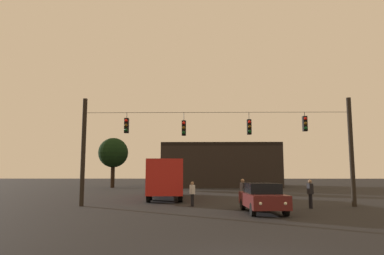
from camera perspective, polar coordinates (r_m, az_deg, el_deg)
ground_plane at (r=32.91m, az=3.05°, el=-10.83°), size 168.00×168.00×0.00m
overhead_signal_span at (r=22.26m, az=3.93°, el=-2.66°), size 17.05×0.44×6.77m
city_bus at (r=29.37m, az=-4.28°, el=-7.62°), size 3.34×11.16×3.00m
car_near_right at (r=19.09m, az=11.26°, el=-10.95°), size 1.99×4.40×1.52m
pedestrian_crossing_left at (r=22.05m, az=18.50°, el=-9.84°), size 0.30×0.39×1.65m
pedestrian_crossing_center at (r=22.29m, az=0.05°, el=-10.41°), size 0.35×0.42×1.51m
pedestrian_crossing_right at (r=22.29m, az=8.19°, el=-10.06°), size 0.31×0.40×1.68m
corner_building at (r=54.03m, az=4.38°, el=-6.15°), size 16.39×13.05×6.12m
tree_left_silhouette at (r=49.60m, az=-12.56°, el=-4.02°), size 4.03×4.03×6.76m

